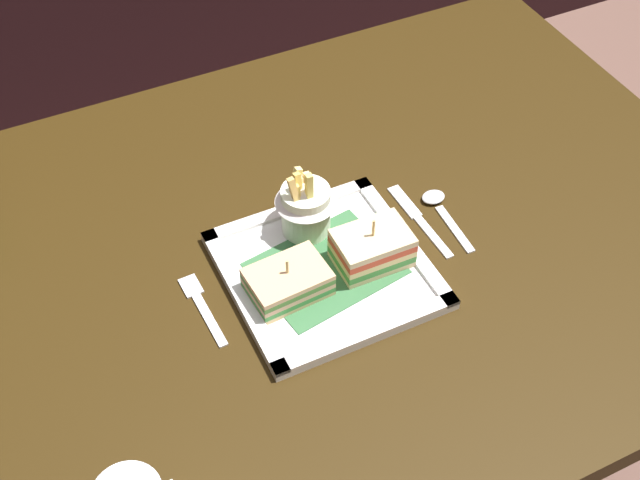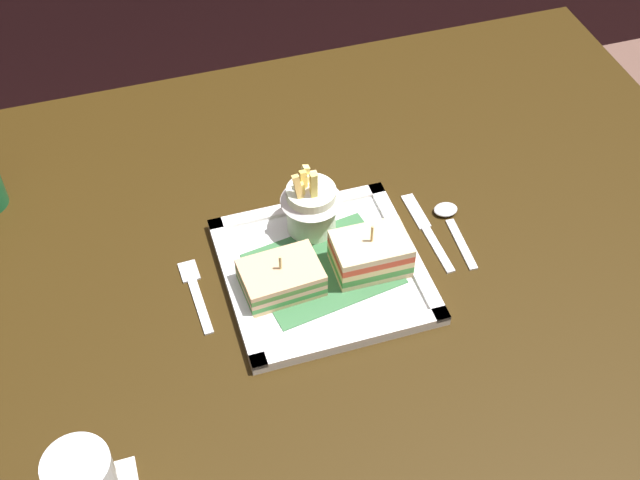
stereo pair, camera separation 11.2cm
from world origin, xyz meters
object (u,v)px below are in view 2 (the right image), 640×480
object	(u,v)px
square_plate	(323,271)
fries_cup	(309,202)
sandwich_half_left	(281,278)
sandwich_half_right	(371,254)
dining_table	(317,294)
spoon	(450,218)
fork	(195,291)
knife	(426,228)

from	to	relation	value
square_plate	fries_cup	size ratio (longest dim) A/B	2.32
square_plate	sandwich_half_left	bearing A→B (deg)	-166.64
square_plate	sandwich_half_right	xyz separation A→B (m)	(0.06, -0.01, 0.03)
dining_table	spoon	xyz separation A→B (m)	(0.20, -0.01, 0.11)
sandwich_half_right	fries_cup	bearing A→B (deg)	121.75
dining_table	sandwich_half_left	xyz separation A→B (m)	(-0.07, -0.07, 0.14)
dining_table	fork	size ratio (longest dim) A/B	9.81
sandwich_half_left	sandwich_half_right	size ratio (longest dim) A/B	1.06
dining_table	knife	bearing A→B (deg)	-5.42
knife	dining_table	bearing A→B (deg)	174.58
fork	spoon	bearing A→B (deg)	3.19
square_plate	sandwich_half_right	world-z (taller)	sandwich_half_right
fries_cup	knife	size ratio (longest dim) A/B	0.72
sandwich_half_right	fries_cup	world-z (taller)	fries_cup
square_plate	dining_table	bearing A→B (deg)	81.34
fork	knife	size ratio (longest dim) A/B	0.82
square_plate	fork	size ratio (longest dim) A/B	2.03
dining_table	knife	size ratio (longest dim) A/B	8.02
square_plate	knife	distance (m)	0.17
square_plate	fries_cup	world-z (taller)	fries_cup
sandwich_half_left	spoon	distance (m)	0.27
square_plate	knife	bearing A→B (deg)	12.29
dining_table	spoon	distance (m)	0.23
sandwich_half_left	spoon	xyz separation A→B (m)	(0.27, 0.06, -0.02)
square_plate	spoon	xyz separation A→B (m)	(0.20, 0.04, -0.00)
spoon	knife	bearing A→B (deg)	-172.03
fries_cup	knife	distance (m)	0.18
fries_cup	sandwich_half_right	bearing A→B (deg)	-58.25
square_plate	sandwich_half_left	distance (m)	0.07
sandwich_half_left	knife	xyz separation A→B (m)	(0.23, 0.05, -0.03)
sandwich_half_left	sandwich_half_right	distance (m)	0.12
sandwich_half_left	spoon	size ratio (longest dim) A/B	0.84
sandwich_half_right	fork	distance (m)	0.24
spoon	fries_cup	bearing A→B (deg)	169.49
dining_table	square_plate	distance (m)	0.12
dining_table	fork	xyz separation A→B (m)	(-0.18, -0.03, 0.11)
dining_table	knife	world-z (taller)	knife
sandwich_half_right	fork	world-z (taller)	sandwich_half_right
fries_cup	knife	xyz separation A→B (m)	(0.16, -0.04, -0.06)
spoon	square_plate	bearing A→B (deg)	-168.52
dining_table	sandwich_half_right	xyz separation A→B (m)	(0.05, -0.07, 0.14)
sandwich_half_left	square_plate	bearing A→B (deg)	13.36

